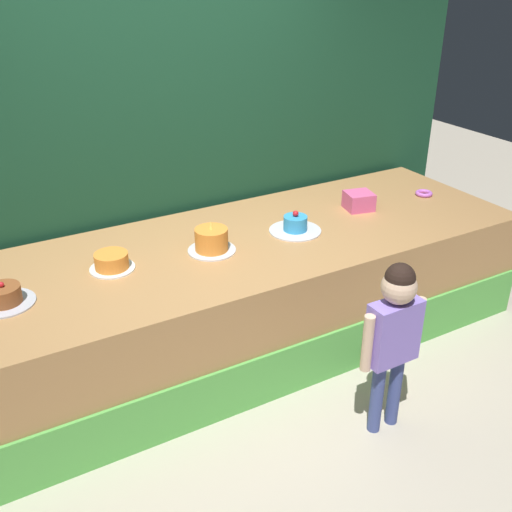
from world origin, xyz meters
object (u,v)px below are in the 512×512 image
child_figure (394,327)px  cake_left (4,297)px  pink_box (359,201)px  cake_center (112,262)px  cake_far_right (295,225)px  cake_right (212,241)px  donut (424,193)px

child_figure → cake_left: (-1.75, 1.08, 0.14)m
pink_box → cake_center: pink_box is taller
cake_center → cake_far_right: (1.23, -0.08, -0.00)m
pink_box → cake_left: cake_left is taller
child_figure → cake_right: bearing=115.1°
pink_box → donut: bearing=-2.8°
child_figure → donut: (1.32, 1.17, 0.11)m
pink_box → cake_right: (-1.23, -0.09, 0.01)m
cake_left → cake_far_right: cake_far_right is taller
cake_left → cake_right: cake_right is taller
donut → cake_center: cake_center is taller
pink_box → cake_right: size_ratio=0.63×
child_figure → donut: 1.77m
cake_left → cake_right: 1.23m
donut → cake_right: 1.84m
child_figure → cake_far_right: (0.09, 1.10, 0.14)m
cake_center → cake_far_right: size_ratio=0.76×
pink_box → donut: 0.62m
cake_left → cake_right: (1.23, 0.03, 0.03)m
cake_right → donut: bearing=2.0°
donut → cake_right: bearing=-178.0°
cake_far_right → donut: bearing=3.3°
cake_left → cake_center: cake_left is taller
cake_left → cake_center: 0.62m
cake_far_right → child_figure: bearing=-94.9°
donut → cake_far_right: size_ratio=0.37×
child_figure → donut: child_figure is taller
child_figure → cake_far_right: child_figure is taller
child_figure → cake_right: size_ratio=3.48×
cake_right → cake_far_right: cake_right is taller
child_figure → cake_left: size_ratio=3.34×
cake_left → cake_right: size_ratio=1.04×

